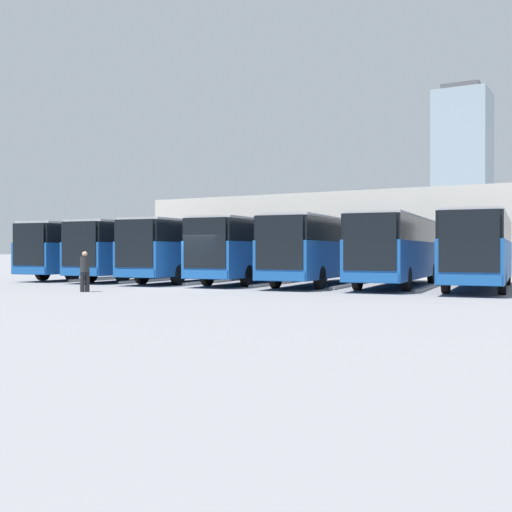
% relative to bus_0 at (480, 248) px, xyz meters
% --- Properties ---
extents(ground_plane, '(600.00, 600.00, 0.00)m').
position_rel_bus_0_xyz_m(ground_plane, '(11.77, 6.40, -1.90)').
color(ground_plane, gray).
extents(bus_0, '(3.83, 12.67, 3.42)m').
position_rel_bus_0_xyz_m(bus_0, '(0.00, 0.00, 0.00)').
color(bus_0, '#19519E').
rests_on(bus_0, ground_plane).
extents(curb_divider_0, '(0.82, 5.28, 0.15)m').
position_rel_bus_0_xyz_m(curb_divider_0, '(1.96, 1.85, -1.82)').
color(curb_divider_0, '#9E9E99').
rests_on(curb_divider_0, ground_plane).
extents(bus_1, '(3.83, 12.67, 3.42)m').
position_rel_bus_0_xyz_m(bus_1, '(3.92, -0.20, 0.00)').
color(bus_1, '#19519E').
rests_on(bus_1, ground_plane).
extents(curb_divider_1, '(0.82, 5.28, 0.15)m').
position_rel_bus_0_xyz_m(curb_divider_1, '(5.88, 1.65, -1.82)').
color(curb_divider_1, '#9E9E99').
rests_on(curb_divider_1, ground_plane).
extents(bus_2, '(3.83, 12.67, 3.42)m').
position_rel_bus_0_xyz_m(bus_2, '(7.84, 0.18, 0.00)').
color(bus_2, '#19519E').
rests_on(bus_2, ground_plane).
extents(curb_divider_2, '(0.82, 5.28, 0.15)m').
position_rel_bus_0_xyz_m(curb_divider_2, '(9.81, 2.03, -1.82)').
color(curb_divider_2, '#9E9E99').
rests_on(curb_divider_2, ground_plane).
extents(bus_3, '(3.83, 12.67, 3.42)m').
position_rel_bus_0_xyz_m(bus_3, '(11.77, 0.07, 0.00)').
color(bus_3, '#19519E').
rests_on(bus_3, ground_plane).
extents(curb_divider_3, '(0.82, 5.28, 0.15)m').
position_rel_bus_0_xyz_m(curb_divider_3, '(13.73, 1.92, -1.82)').
color(curb_divider_3, '#9E9E99').
rests_on(curb_divider_3, ground_plane).
extents(bus_4, '(3.83, 12.67, 3.42)m').
position_rel_bus_0_xyz_m(bus_4, '(15.69, 0.39, 0.00)').
color(bus_4, '#19519E').
rests_on(bus_4, ground_plane).
extents(curb_divider_4, '(0.82, 5.28, 0.15)m').
position_rel_bus_0_xyz_m(curb_divider_4, '(17.65, 2.23, -1.82)').
color(curb_divider_4, '#9E9E99').
rests_on(curb_divider_4, ground_plane).
extents(bus_5, '(3.83, 12.67, 3.42)m').
position_rel_bus_0_xyz_m(bus_5, '(19.61, 0.11, 0.00)').
color(bus_5, '#19519E').
rests_on(bus_5, ground_plane).
extents(curb_divider_5, '(0.82, 5.28, 0.15)m').
position_rel_bus_0_xyz_m(curb_divider_5, '(21.57, 1.96, -1.82)').
color(curb_divider_5, '#9E9E99').
rests_on(curb_divider_5, ground_plane).
extents(bus_6, '(3.83, 12.67, 3.42)m').
position_rel_bus_0_xyz_m(bus_6, '(23.53, -0.03, 0.00)').
color(bus_6, '#19519E').
rests_on(bus_6, ground_plane).
extents(pedestrian, '(0.53, 0.53, 1.73)m').
position_rel_bus_0_xyz_m(pedestrian, '(14.33, 10.55, -0.97)').
color(pedestrian, black).
rests_on(pedestrian, ground_plane).
extents(station_building, '(32.03, 14.74, 5.98)m').
position_rel_bus_0_xyz_m(station_building, '(11.77, -17.25, 1.12)').
color(station_building, beige).
rests_on(station_building, ground_plane).
extents(office_tower, '(19.90, 19.90, 65.26)m').
position_rel_bus_0_xyz_m(office_tower, '(45.85, -222.91, 30.13)').
color(office_tower, '#93A8B7').
rests_on(office_tower, ground_plane).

